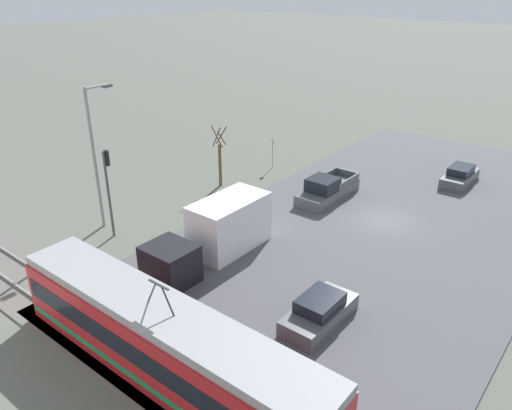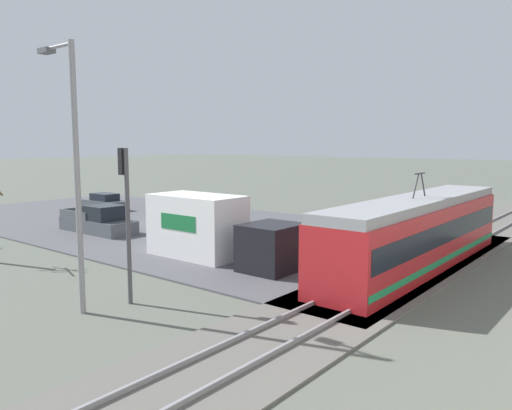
# 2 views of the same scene
# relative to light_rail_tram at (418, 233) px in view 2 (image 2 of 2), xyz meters

# --- Properties ---
(ground_plane) EXTENTS (320.00, 320.00, 0.00)m
(ground_plane) POSITION_rel_light_rail_tram_xyz_m (-0.87, -18.69, -1.65)
(ground_plane) COLOR #565B51
(road_surface) EXTENTS (19.44, 41.06, 0.08)m
(road_surface) POSITION_rel_light_rail_tram_xyz_m (-0.87, -18.69, -1.61)
(road_surface) COLOR #4C4C51
(road_surface) RESTS_ON ground
(rail_bed) EXTENTS (75.49, 4.40, 0.22)m
(rail_bed) POSITION_rel_light_rail_tram_xyz_m (-0.87, 0.00, -1.60)
(rail_bed) COLOR #5B5954
(rail_bed) RESTS_ON ground
(light_rail_tram) EXTENTS (15.71, 2.76, 4.37)m
(light_rail_tram) POSITION_rel_light_rail_tram_xyz_m (0.00, 0.00, 0.00)
(light_rail_tram) COLOR #B21E23
(light_rail_tram) RESTS_ON ground
(box_truck) EXTENTS (2.60, 8.35, 3.12)m
(box_truck) POSITION_rel_light_rail_tram_xyz_m (4.93, -8.40, -0.13)
(box_truck) COLOR black
(box_truck) RESTS_ON ground
(pickup_truck) EXTENTS (2.10, 5.82, 1.79)m
(pickup_truck) POSITION_rel_light_rail_tram_xyz_m (4.12, -19.41, -0.90)
(pickup_truck) COLOR #4C5156
(pickup_truck) RESTS_ON ground
(sedan_car_0) EXTENTS (1.87, 4.27, 1.44)m
(sedan_car_0) POSITION_rel_light_rail_tram_xyz_m (-3.14, -6.75, -0.98)
(sedan_car_0) COLOR #4C5156
(sedan_car_0) RESTS_ON ground
(sedan_car_1) EXTENTS (1.75, 4.41, 1.42)m
(sedan_car_1) POSITION_rel_light_rail_tram_xyz_m (-2.51, -28.46, -0.99)
(sedan_car_1) COLOR #4C5156
(sedan_car_1) RESTS_ON ground
(traffic_light_pole) EXTENTS (0.28, 0.47, 5.64)m
(traffic_light_pole) POSITION_rel_light_rail_tram_xyz_m (11.70, -6.18, 1.98)
(traffic_light_pole) COLOR #47474C
(traffic_light_pole) RESTS_ON ground
(street_lamp_near_crossing) EXTENTS (0.36, 1.95, 9.12)m
(street_lamp_near_crossing) POSITION_rel_light_rail_tram_xyz_m (13.36, -6.73, 3.55)
(street_lamp_near_crossing) COLOR gray
(street_lamp_near_crossing) RESTS_ON ground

